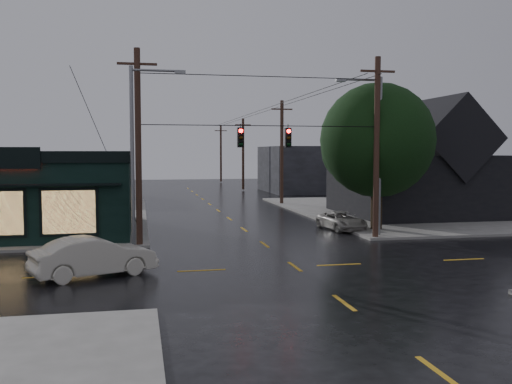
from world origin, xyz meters
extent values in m
plane|color=black|center=(0.00, 0.00, 0.00)|extent=(160.00, 160.00, 0.00)
cube|color=slate|center=(20.00, 20.00, 0.07)|extent=(28.00, 28.00, 0.15)
cube|color=black|center=(15.00, 17.00, 2.40)|extent=(12.00, 11.00, 4.50)
cylinder|color=black|center=(7.90, 9.62, 2.10)|extent=(0.70, 0.70, 3.90)
sphere|color=black|center=(7.90, 9.62, 5.63)|extent=(7.03, 7.03, 7.03)
cylinder|color=black|center=(0.00, 6.50, 6.30)|extent=(13.00, 0.04, 0.04)
cube|color=#3A302A|center=(-14.00, 40.00, 2.20)|extent=(12.00, 10.00, 4.40)
cube|color=black|center=(16.00, 45.00, 2.80)|extent=(14.00, 12.00, 5.60)
imported|color=beige|center=(-8.26, -0.29, 0.79)|extent=(5.07, 3.43, 1.58)
imported|color=#A29F96|center=(6.00, 10.58, 0.58)|extent=(2.41, 4.37, 1.16)
camera|label=1|loc=(-6.48, -23.28, 4.89)|focal=40.00mm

